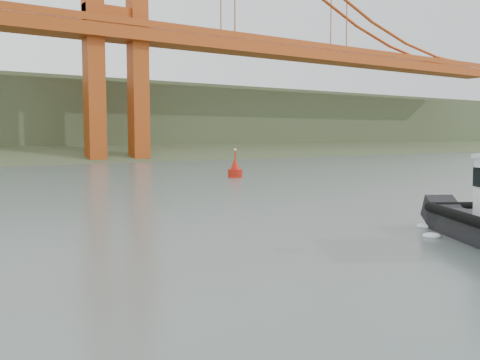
% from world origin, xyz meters
% --- Properties ---
extents(ground, '(400.00, 400.00, 0.00)m').
position_xyz_m(ground, '(0.00, 0.00, 0.00)').
color(ground, '#505F59').
rests_on(ground, ground).
extents(nav_buoy, '(1.63, 1.63, 3.39)m').
position_xyz_m(nav_buoy, '(19.53, 34.47, 0.89)').
color(nav_buoy, '#AB190B').
rests_on(nav_buoy, ground).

